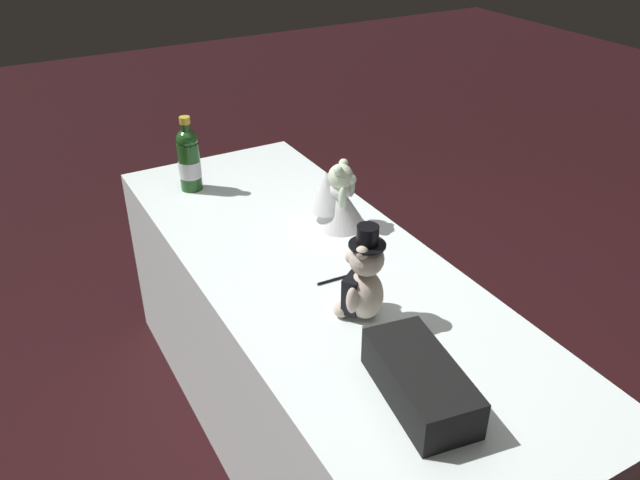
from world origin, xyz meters
The scene contains 7 objects.
ground_plane centered at (0.00, 0.00, 0.00)m, with size 12.00×12.00×0.00m, color black.
reception_table centered at (0.00, 0.00, 0.38)m, with size 2.01×0.75×0.76m, color white.
teddy_bear_groom centered at (-0.28, 0.02, 0.88)m, with size 0.14×0.14×0.29m.
teddy_bear_bride centered at (0.22, -0.19, 0.86)m, with size 0.23×0.23×0.24m.
champagne_bottle centered at (0.74, 0.16, 0.89)m, with size 0.09×0.09×0.29m.
signing_pen centered at (-0.09, -0.01, 0.76)m, with size 0.02×0.15×0.01m.
gift_case_black centered at (-0.62, 0.07, 0.81)m, with size 0.36×0.21×0.11m.
Camera 1 is at (-1.50, 0.84, 1.88)m, focal length 36.23 mm.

